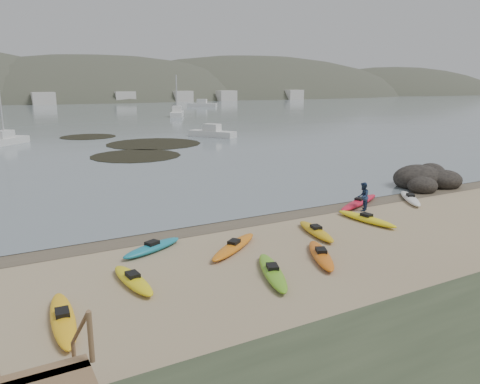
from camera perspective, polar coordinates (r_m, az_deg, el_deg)
ground at (r=24.86m, az=-0.00°, el=-3.37°), size 600.00×600.00×0.00m
wet_sand at (r=24.61m, az=0.34°, el=-3.53°), size 60.00×60.00×0.00m
kayaks at (r=21.56m, az=5.86°, el=-5.59°), size 22.89×9.51×0.34m
person_east at (r=27.25m, az=14.76°, el=-0.55°), size 1.00×0.96×1.63m
rock_cluster at (r=35.26m, az=21.71°, el=1.07°), size 5.36×3.95×1.85m
kelp_mats at (r=55.40m, az=-12.89°, el=5.56°), size 14.50×27.27×0.04m
moored_boats at (r=101.51m, az=-14.96°, el=9.09°), size 87.40×79.12×1.21m
far_hills at (r=221.96m, az=-15.62°, el=6.78°), size 550.00×135.00×80.00m
far_town at (r=166.85m, az=-23.29°, el=10.42°), size 199.00×5.00×4.00m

